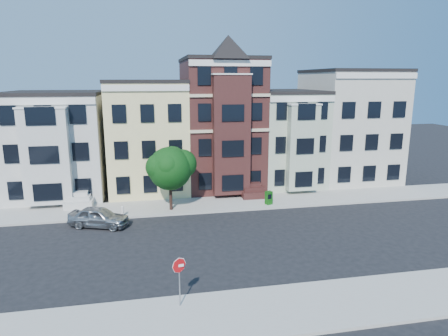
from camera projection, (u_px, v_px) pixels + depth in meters
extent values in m
plane|color=black|center=(262.00, 241.00, 26.15)|extent=(120.00, 120.00, 0.00)
cube|color=#9E9B93|center=(235.00, 203.00, 33.80)|extent=(60.00, 4.00, 0.15)
cube|color=#9E9B93|center=(311.00, 306.00, 18.48)|extent=(60.00, 4.00, 0.15)
cube|color=beige|center=(59.00, 145.00, 36.23)|extent=(8.00, 9.00, 9.00)
cube|color=#F0DF96|center=(148.00, 137.00, 37.63)|extent=(7.00, 9.00, 10.00)
cube|color=#391A17|center=(221.00, 125.00, 38.73)|extent=(7.00, 9.00, 12.00)
cube|color=#A9B69C|center=(284.00, 138.00, 40.28)|extent=(6.00, 9.00, 9.00)
cube|color=beige|center=(348.00, 127.00, 41.38)|extent=(8.00, 9.00, 11.00)
imported|color=#95989C|center=(99.00, 217.00, 28.47)|extent=(4.61, 3.11, 1.46)
cube|color=#105510|center=(269.00, 198.00, 33.15)|extent=(0.62, 0.59, 1.11)
cylinder|color=silver|center=(123.00, 212.00, 30.36)|extent=(0.27, 0.27, 0.62)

